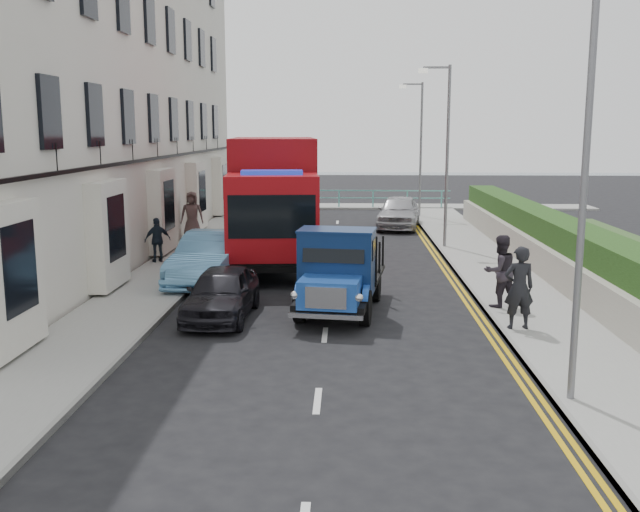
{
  "coord_description": "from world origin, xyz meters",
  "views": [
    {
      "loc": [
        0.49,
        -13.63,
        4.61
      ],
      "look_at": [
        -0.2,
        4.4,
        1.4
      ],
      "focal_mm": 40.0,
      "sensor_mm": 36.0,
      "label": 1
    }
  ],
  "objects_px": {
    "red_lorry": "(273,197)",
    "pedestrian_east_near": "(519,288)",
    "lamp_far": "(419,141)",
    "lamp_mid": "(444,146)",
    "parked_car_front": "(222,293)",
    "lamp_near": "(578,168)",
    "bedford_lorry": "(338,277)"
  },
  "relations": [
    {
      "from": "red_lorry",
      "to": "lamp_mid",
      "type": "bearing_deg",
      "value": 21.8
    },
    {
      "from": "lamp_mid",
      "to": "lamp_far",
      "type": "bearing_deg",
      "value": 90.0
    },
    {
      "from": "lamp_far",
      "to": "red_lorry",
      "type": "relative_size",
      "value": 0.83
    },
    {
      "from": "red_lorry",
      "to": "lamp_far",
      "type": "bearing_deg",
      "value": 59.42
    },
    {
      "from": "lamp_far",
      "to": "bedford_lorry",
      "type": "bearing_deg",
      "value": -100.92
    },
    {
      "from": "red_lorry",
      "to": "parked_car_front",
      "type": "distance_m",
      "value": 7.6
    },
    {
      "from": "lamp_far",
      "to": "red_lorry",
      "type": "height_order",
      "value": "lamp_far"
    },
    {
      "from": "red_lorry",
      "to": "pedestrian_east_near",
      "type": "height_order",
      "value": "red_lorry"
    },
    {
      "from": "lamp_mid",
      "to": "lamp_near",
      "type": "bearing_deg",
      "value": -90.0
    },
    {
      "from": "red_lorry",
      "to": "pedestrian_east_near",
      "type": "distance_m",
      "value": 10.75
    },
    {
      "from": "lamp_near",
      "to": "lamp_far",
      "type": "relative_size",
      "value": 1.0
    },
    {
      "from": "lamp_far",
      "to": "pedestrian_east_near",
      "type": "height_order",
      "value": "lamp_far"
    },
    {
      "from": "bedford_lorry",
      "to": "pedestrian_east_near",
      "type": "height_order",
      "value": "bedford_lorry"
    },
    {
      "from": "parked_car_front",
      "to": "lamp_near",
      "type": "bearing_deg",
      "value": -36.45
    },
    {
      "from": "bedford_lorry",
      "to": "pedestrian_east_near",
      "type": "bearing_deg",
      "value": -11.01
    },
    {
      "from": "red_lorry",
      "to": "pedestrian_east_near",
      "type": "relative_size",
      "value": 4.43
    },
    {
      "from": "lamp_mid",
      "to": "red_lorry",
      "type": "relative_size",
      "value": 0.83
    },
    {
      "from": "pedestrian_east_near",
      "to": "lamp_far",
      "type": "bearing_deg",
      "value": -95.36
    },
    {
      "from": "lamp_near",
      "to": "parked_car_front",
      "type": "height_order",
      "value": "lamp_near"
    },
    {
      "from": "lamp_mid",
      "to": "bedford_lorry",
      "type": "height_order",
      "value": "lamp_mid"
    },
    {
      "from": "bedford_lorry",
      "to": "pedestrian_east_near",
      "type": "xyz_separation_m",
      "value": [
        4.14,
        -1.4,
        0.07
      ]
    },
    {
      "from": "parked_car_front",
      "to": "lamp_mid",
      "type": "bearing_deg",
      "value": 59.54
    },
    {
      "from": "lamp_mid",
      "to": "lamp_far",
      "type": "height_order",
      "value": "same"
    },
    {
      "from": "lamp_near",
      "to": "parked_car_front",
      "type": "distance_m",
      "value": 9.3
    },
    {
      "from": "parked_car_front",
      "to": "red_lorry",
      "type": "bearing_deg",
      "value": 87.96
    },
    {
      "from": "lamp_near",
      "to": "red_lorry",
      "type": "height_order",
      "value": "lamp_near"
    },
    {
      "from": "lamp_near",
      "to": "red_lorry",
      "type": "xyz_separation_m",
      "value": [
        -6.23,
        12.81,
        -1.7
      ]
    },
    {
      "from": "lamp_mid",
      "to": "bedford_lorry",
      "type": "distance_m",
      "value": 11.41
    },
    {
      "from": "lamp_mid",
      "to": "parked_car_front",
      "type": "relative_size",
      "value": 1.87
    },
    {
      "from": "lamp_far",
      "to": "red_lorry",
      "type": "xyz_separation_m",
      "value": [
        -6.23,
        -13.19,
        -1.7
      ]
    },
    {
      "from": "lamp_near",
      "to": "pedestrian_east_near",
      "type": "bearing_deg",
      "value": 87.04
    },
    {
      "from": "lamp_mid",
      "to": "pedestrian_east_near",
      "type": "relative_size",
      "value": 3.67
    }
  ]
}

